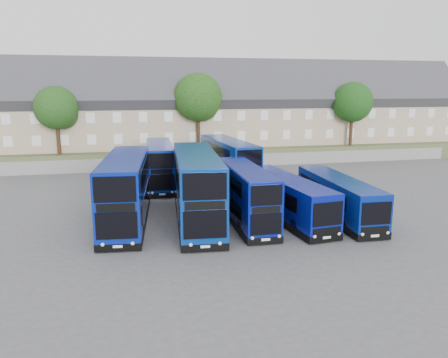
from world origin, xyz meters
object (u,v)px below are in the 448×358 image
(tree_west, at_px, (58,109))
(tree_far, at_px, (366,99))
(coach_east_a, at_px, (287,199))
(dd_front_mid, at_px, (197,189))
(tree_mid, at_px, (199,99))
(dd_front_left, at_px, (126,191))
(tree_east, at_px, (353,104))

(tree_west, bearing_deg, tree_far, 9.46)
(coach_east_a, bearing_deg, dd_front_mid, 167.91)
(tree_west, xyz_separation_m, tree_mid, (16.00, 0.50, 1.02))
(dd_front_mid, distance_m, tree_far, 42.19)
(tree_mid, xyz_separation_m, tree_far, (26.00, 6.50, -0.34))
(coach_east_a, distance_m, tree_west, 29.94)
(tree_mid, bearing_deg, dd_front_mid, -100.05)
(dd_front_left, distance_m, dd_front_mid, 4.95)
(dd_front_left, height_order, dd_front_mid, dd_front_mid)
(dd_front_mid, height_order, tree_mid, tree_mid)
(dd_front_left, distance_m, tree_far, 45.27)
(dd_front_left, relative_size, tree_mid, 1.31)
(tree_west, bearing_deg, dd_front_left, -71.57)
(dd_front_mid, xyz_separation_m, tree_east, (24.02, 22.17, 4.97))
(tree_mid, distance_m, tree_east, 20.02)
(tree_west, bearing_deg, tree_east, 0.00)
(tree_west, height_order, tree_far, tree_far)
(tree_east, xyz_separation_m, tree_far, (6.00, 7.00, 0.34))
(dd_front_left, bearing_deg, tree_far, 44.85)
(dd_front_left, bearing_deg, coach_east_a, -2.07)
(dd_front_mid, distance_m, tree_mid, 23.70)
(tree_far, bearing_deg, tree_east, -130.60)
(tree_east, bearing_deg, tree_west, -180.00)
(dd_front_left, bearing_deg, dd_front_mid, -4.05)
(coach_east_a, height_order, tree_west, tree_west)
(dd_front_mid, distance_m, coach_east_a, 6.61)
(tree_west, distance_m, tree_far, 42.58)
(dd_front_left, bearing_deg, tree_west, 114.21)
(dd_front_mid, xyz_separation_m, tree_mid, (4.02, 22.67, 5.64))
(coach_east_a, distance_m, tree_far, 38.54)
(dd_front_left, relative_size, coach_east_a, 1.06)
(coach_east_a, xyz_separation_m, tree_mid, (-2.48, 23.39, 6.58))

